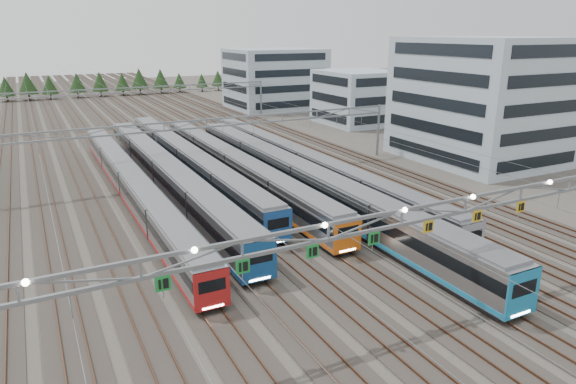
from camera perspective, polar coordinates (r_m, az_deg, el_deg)
name	(u,v)px	position (r m, az deg, el deg)	size (l,w,h in m)	color
ground	(395,316)	(37.40, 11.78, -13.32)	(400.00, 400.00, 0.00)	#47423A
track_bed	(126,109)	(127.52, -17.56, 8.82)	(54.00, 260.00, 5.42)	#2D2823
train_a	(131,184)	(62.12, -17.06, 0.85)	(2.64, 57.59, 3.44)	black
train_b	(165,173)	(64.74, -13.50, 2.02)	(2.99, 57.07, 3.90)	black
train_c	(187,160)	(71.28, -11.12, 3.50)	(2.85, 56.72, 3.71)	black
train_d	(235,167)	(66.94, -5.92, 2.82)	(2.82, 53.17, 3.68)	black
train_e	(302,180)	(60.00, 1.55, 1.34)	(3.06, 61.53, 3.99)	black
train_f	(305,164)	(68.42, 1.90, 3.16)	(2.71, 58.89, 3.52)	black
gantry_near	(402,221)	(34.25, 12.57, -3.17)	(56.36, 0.61, 8.08)	gray
gantry_mid	(207,130)	(69.03, -9.03, 6.80)	(56.36, 0.36, 8.00)	gray
gantry_far	(137,94)	(112.26, -16.42, 10.37)	(56.36, 0.36, 8.00)	gray
depot_bldg_south	(480,100)	(82.91, 20.57, 9.55)	(18.00, 22.00, 18.10)	#ABBECC
depot_bldg_mid	(357,97)	(111.21, 7.70, 10.40)	(14.00, 16.00, 11.03)	#ABBECC
depot_bldg_north	(275,79)	(133.10, -1.47, 12.48)	(22.00, 18.00, 14.68)	#ABBECC
treeline	(86,83)	(165.73, -21.52, 11.21)	(87.50, 5.60, 7.02)	#332114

